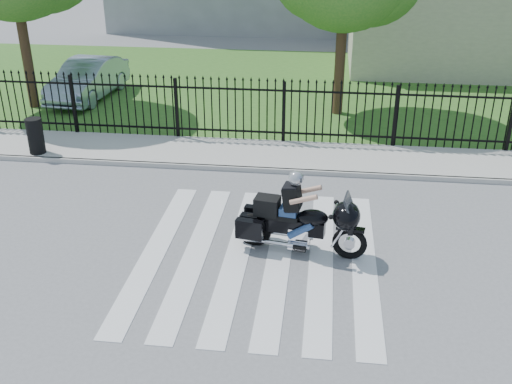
# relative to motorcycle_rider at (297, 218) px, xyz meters

# --- Properties ---
(ground) EXTENTS (120.00, 120.00, 0.00)m
(ground) POSITION_rel_motorcycle_rider_xyz_m (-0.71, -0.33, -0.69)
(ground) COLOR slate
(ground) RESTS_ON ground
(crosswalk) EXTENTS (5.00, 5.50, 0.01)m
(crosswalk) POSITION_rel_motorcycle_rider_xyz_m (-0.71, -0.33, -0.69)
(crosswalk) COLOR silver
(crosswalk) RESTS_ON ground
(sidewalk) EXTENTS (40.00, 2.00, 0.12)m
(sidewalk) POSITION_rel_motorcycle_rider_xyz_m (-0.71, 4.67, -0.63)
(sidewalk) COLOR #ADAAA3
(sidewalk) RESTS_ON ground
(curb) EXTENTS (40.00, 0.12, 0.12)m
(curb) POSITION_rel_motorcycle_rider_xyz_m (-0.71, 3.67, -0.63)
(curb) COLOR #ADAAA3
(curb) RESTS_ON ground
(grass_strip) EXTENTS (40.00, 12.00, 0.02)m
(grass_strip) POSITION_rel_motorcycle_rider_xyz_m (-0.71, 11.67, -0.68)
(grass_strip) COLOR #306121
(grass_strip) RESTS_ON ground
(iron_fence) EXTENTS (26.00, 0.04, 1.80)m
(iron_fence) POSITION_rel_motorcycle_rider_xyz_m (-0.71, 5.67, 0.21)
(iron_fence) COLOR black
(iron_fence) RESTS_ON ground
(building_low) EXTENTS (10.00, 6.00, 3.50)m
(building_low) POSITION_rel_motorcycle_rider_xyz_m (6.29, 15.67, 1.06)
(building_low) COLOR beige
(building_low) RESTS_ON ground
(motorcycle_rider) EXTENTS (2.55, 1.08, 1.69)m
(motorcycle_rider) POSITION_rel_motorcycle_rider_xyz_m (0.00, 0.00, 0.00)
(motorcycle_rider) COLOR black
(motorcycle_rider) RESTS_ON ground
(parked_car) EXTENTS (1.71, 4.12, 1.33)m
(parked_car) POSITION_rel_motorcycle_rider_xyz_m (-7.74, 9.33, -0.01)
(parked_car) COLOR #96A6BC
(parked_car) RESTS_ON grass_strip
(litter_bin) EXTENTS (0.43, 0.43, 0.94)m
(litter_bin) POSITION_rel_motorcycle_rider_xyz_m (-7.11, 3.97, -0.10)
(litter_bin) COLOR black
(litter_bin) RESTS_ON sidewalk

